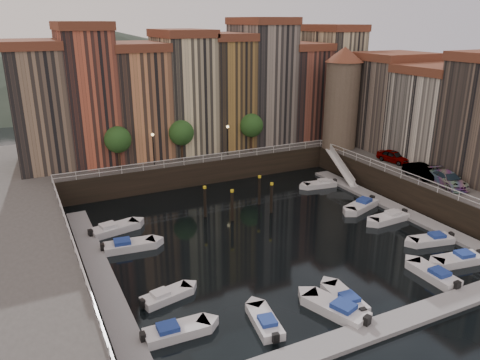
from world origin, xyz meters
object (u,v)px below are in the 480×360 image
mooring_pilings (243,199)px  car_a (394,157)px  boat_left_3 (128,245)px  car_b (421,172)px  boat_left_0 (175,331)px  corner_tower (342,97)px  boat_left_1 (166,296)px  car_c (448,180)px  gangway (341,166)px

mooring_pilings → car_a: car_a is taller
boat_left_3 → car_b: (32.98, -3.16, 3.38)m
mooring_pilings → boat_left_3: 13.68m
mooring_pilings → boat_left_0: 21.61m
corner_tower → boat_left_1: corner_tower is taller
car_b → car_c: car_c is taller
mooring_pilings → boat_left_0: bearing=-128.5°
boat_left_3 → car_c: (33.35, -6.57, 3.40)m
corner_tower → mooring_pilings: bearing=-155.3°
corner_tower → boat_left_0: bearing=-141.9°
corner_tower → car_a: 11.35m
boat_left_0 → car_a: bearing=27.5°
boat_left_1 → car_a: car_a is taller
mooring_pilings → boat_left_3: bearing=-167.4°
gangway → car_c: (3.28, -14.09, 1.86)m
car_a → car_b: 6.15m
car_a → car_c: size_ratio=0.83×
car_a → boat_left_3: bearing=175.8°
gangway → car_b: bearing=-74.8°
car_a → car_b: car_b is taller
boat_left_0 → car_b: car_b is taller
car_a → boat_left_1: bearing=-169.0°
boat_left_0 → boat_left_3: boat_left_3 is taller
corner_tower → boat_left_3: (-32.97, -12.02, -9.81)m
car_a → gangway: bearing=124.3°
mooring_pilings → corner_tower: bearing=24.7°
car_c → corner_tower: bearing=103.9°
boat_left_3 → car_c: bearing=-5.2°
corner_tower → gangway: corner_tower is taller
corner_tower → gangway: 9.86m
gangway → boat_left_0: bearing=-144.6°
boat_left_3 → boat_left_1: bearing=-80.5°
mooring_pilings → boat_left_0: mooring_pilings is taller
car_b → boat_left_1: bearing=-165.8°
car_c → gangway: bearing=115.8°
car_b → car_c: 3.44m
gangway → car_b: size_ratio=1.81×
gangway → car_c: 14.59m
boat_left_0 → boat_left_3: bearing=91.2°
boat_left_1 → mooring_pilings: bearing=31.7°
car_c → boat_left_1: bearing=-162.2°
corner_tower → mooring_pilings: corner_tower is taller
gangway → mooring_pilings: bearing=-164.8°
gangway → boat_left_3: bearing=-166.0°
corner_tower → car_b: size_ratio=3.00×
mooring_pilings → car_c: size_ratio=1.37×
car_a → car_c: bearing=-105.9°
boat_left_1 → car_a: bearing=7.1°
boat_left_0 → car_b: size_ratio=1.02×
gangway → boat_left_1: bearing=-150.0°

